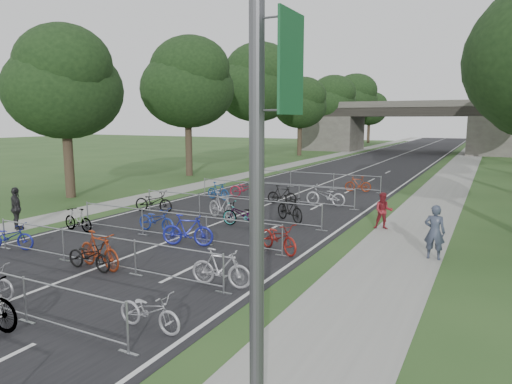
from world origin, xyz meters
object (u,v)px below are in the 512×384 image
overpass_bridge (410,127)px  pedestrian_a (435,232)px  lamppost (259,147)px  pedestrian_b (383,211)px  pedestrian_c (16,209)px

overpass_bridge → pedestrian_a: size_ratio=16.92×
lamppost → pedestrian_b: 14.96m
lamppost → pedestrian_a: bearing=85.5°
pedestrian_a → lamppost: bearing=87.9°
lamppost → pedestrian_a: (0.87, 11.00, -3.36)m
lamppost → pedestrian_c: size_ratio=4.55×
overpass_bridge → pedestrian_c: (-6.80, -55.75, -2.63)m
overpass_bridge → pedestrian_a: bearing=-80.0°
pedestrian_a → pedestrian_b: size_ratio=1.17×
overpass_bridge → pedestrian_b: overpass_bridge is taller
pedestrian_a → pedestrian_c: size_ratio=1.01×
pedestrian_c → pedestrian_a: bearing=-144.3°
lamppost → pedestrian_c: lamppost is taller
pedestrian_a → pedestrian_b: (-2.40, 3.46, -0.14)m
overpass_bridge → pedestrian_a: (9.20, -52.00, -2.62)m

